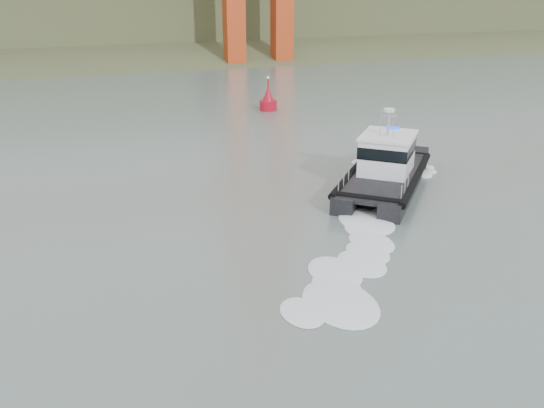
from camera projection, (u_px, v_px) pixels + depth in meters
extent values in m
plane|color=slate|center=(296.00, 327.00, 25.78)|extent=(400.00, 400.00, 0.00)
cube|color=#414E2C|center=(111.00, 57.00, 107.08)|extent=(500.00, 44.72, 16.25)
cube|color=#414E2C|center=(97.00, 12.00, 129.67)|extent=(500.00, 70.00, 18.00)
cube|color=black|center=(363.00, 181.00, 42.34)|extent=(8.71, 10.12, 1.30)
cube|color=black|center=(405.00, 185.00, 41.36)|extent=(8.71, 10.12, 1.30)
cube|color=black|center=(383.00, 178.00, 41.19)|extent=(9.94, 10.73, 0.27)
cube|color=white|center=(387.00, 154.00, 41.64)|extent=(5.01, 5.10, 2.50)
cube|color=black|center=(387.00, 148.00, 41.48)|extent=(5.10, 5.19, 0.82)
cube|color=white|center=(388.00, 136.00, 41.16)|extent=(5.32, 5.40, 0.17)
cylinder|color=#9B9DA4|center=(388.00, 124.00, 40.55)|extent=(0.17, 0.17, 1.96)
cylinder|color=white|center=(389.00, 110.00, 40.22)|extent=(0.76, 0.76, 0.20)
cylinder|color=#A70B1C|center=(268.00, 106.00, 65.69)|extent=(1.87, 1.87, 1.25)
cone|color=#A70B1C|center=(268.00, 95.00, 65.24)|extent=(1.46, 1.46, 1.87)
cylinder|color=#A70B1C|center=(268.00, 83.00, 64.79)|extent=(0.17, 0.17, 1.04)
sphere|color=#E5D87F|center=(268.00, 78.00, 64.57)|extent=(0.31, 0.31, 0.31)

